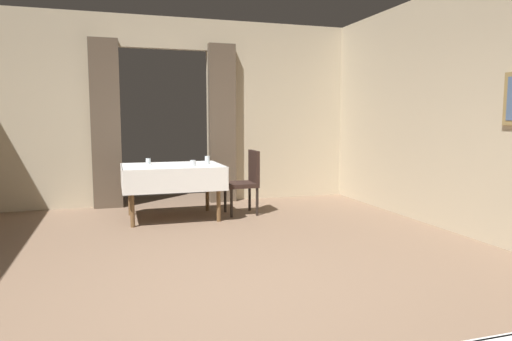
# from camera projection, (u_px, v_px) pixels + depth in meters

# --- Properties ---
(ground) EXTENTS (10.08, 10.08, 0.00)m
(ground) POSITION_uv_depth(u_px,v_px,m) (227.00, 295.00, 3.61)
(ground) COLOR #7A604C
(wall_back) EXTENTS (6.40, 0.27, 3.00)m
(wall_back) POSITION_uv_depth(u_px,v_px,m) (165.00, 111.00, 7.40)
(wall_back) COLOR beige
(wall_back) RESTS_ON ground
(dining_table_mid) EXTENTS (1.37, 1.01, 0.75)m
(dining_table_mid) POSITION_uv_depth(u_px,v_px,m) (172.00, 172.00, 6.34)
(dining_table_mid) COLOR brown
(dining_table_mid) RESTS_ON ground
(chair_mid_right) EXTENTS (0.44, 0.44, 0.93)m
(chair_mid_right) POSITION_uv_depth(u_px,v_px,m) (246.00, 179.00, 6.67)
(chair_mid_right) COLOR black
(chair_mid_right) RESTS_ON ground
(glass_mid_a) EXTENTS (0.07, 0.07, 0.12)m
(glass_mid_a) POSITION_uv_depth(u_px,v_px,m) (207.00, 160.00, 6.45)
(glass_mid_a) COLOR silver
(glass_mid_a) RESTS_ON dining_table_mid
(glass_mid_b) EXTENTS (0.08, 0.08, 0.08)m
(glass_mid_b) POSITION_uv_depth(u_px,v_px,m) (193.00, 163.00, 6.18)
(glass_mid_b) COLOR silver
(glass_mid_b) RESTS_ON dining_table_mid
(glass_mid_c) EXTENTS (0.07, 0.07, 0.09)m
(glass_mid_c) POSITION_uv_depth(u_px,v_px,m) (148.00, 161.00, 6.42)
(glass_mid_c) COLOR silver
(glass_mid_c) RESTS_ON dining_table_mid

